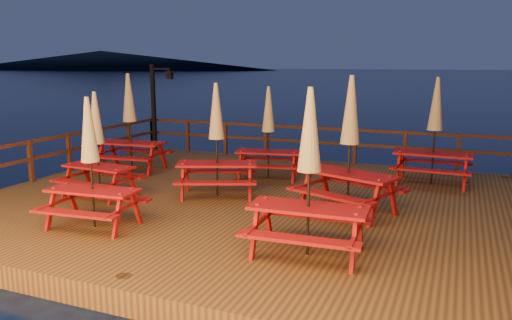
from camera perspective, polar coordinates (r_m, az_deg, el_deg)
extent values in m
plane|color=black|center=(11.61, -0.89, -6.28)|extent=(500.00, 500.00, 0.00)
cube|color=#482E17|center=(11.55, -0.90, -5.33)|extent=(12.00, 10.00, 0.40)
cylinder|color=#341810|center=(18.23, -11.39, -1.05)|extent=(0.24, 0.24, 1.40)
cylinder|color=#341810|center=(8.03, -14.61, -17.26)|extent=(0.24, 0.24, 1.40)
cylinder|color=#341810|center=(15.86, 5.71, -2.69)|extent=(0.24, 0.24, 1.40)
cylinder|color=#341810|center=(15.29, 26.28, -4.34)|extent=(0.24, 0.24, 1.40)
cube|color=#341810|center=(15.78, 6.09, 3.69)|extent=(11.70, 0.06, 0.09)
cube|color=#341810|center=(15.84, 6.06, 2.10)|extent=(11.70, 0.06, 0.09)
cube|color=#341810|center=(17.73, -8.62, 2.81)|extent=(0.10, 0.10, 1.10)
cube|color=#341810|center=(15.85, 6.06, 1.90)|extent=(0.10, 0.10, 1.10)
cube|color=#341810|center=(15.23, 23.19, 0.68)|extent=(0.10, 0.10, 1.10)
cube|color=#341810|center=(14.58, -22.56, 2.29)|extent=(0.06, 9.70, 0.09)
cube|color=#341810|center=(14.64, -22.43, 0.57)|extent=(0.06, 9.70, 0.09)
cube|color=#341810|center=(14.65, -22.41, 0.36)|extent=(0.10, 0.10, 1.10)
cube|color=#341810|center=(17.57, -13.53, 2.55)|extent=(0.10, 0.10, 1.10)
cube|color=black|center=(17.83, -11.62, 5.83)|extent=(0.12, 0.12, 3.00)
cube|color=black|center=(17.57, -10.83, 10.20)|extent=(0.70, 0.06, 0.06)
cube|color=black|center=(17.39, -9.82, 9.56)|extent=(0.18, 0.18, 0.28)
sphere|color=#FFC566|center=(17.39, -9.82, 9.56)|extent=(0.14, 0.14, 0.14)
ellipsoid|color=black|center=(259.03, -17.27, 10.84)|extent=(180.00, 84.00, 9.00)
cube|color=maroon|center=(12.05, -17.55, -0.72)|extent=(1.75, 0.80, 0.05)
cube|color=maroon|center=(12.51, -15.66, -1.52)|extent=(1.71, 0.40, 0.05)
cube|color=maroon|center=(11.73, -19.40, -2.57)|extent=(1.71, 0.40, 0.05)
cube|color=maroon|center=(12.83, -18.73, -1.71)|extent=(0.06, 0.10, 0.71)
cube|color=maroon|center=(12.42, -20.78, -2.26)|extent=(0.06, 0.10, 0.71)
cube|color=maroon|center=(11.88, -13.96, -2.45)|extent=(0.06, 0.10, 0.71)
cube|color=maroon|center=(11.43, -16.01, -3.08)|extent=(0.06, 0.10, 0.71)
cylinder|color=black|center=(11.97, -17.68, 1.49)|extent=(0.04, 0.04, 2.36)
cone|color=tan|center=(11.88, -17.86, 4.62)|extent=(0.34, 0.34, 1.18)
sphere|color=black|center=(11.84, -18.02, 7.25)|extent=(0.07, 0.07, 0.07)
cube|color=maroon|center=(13.34, 1.42, 0.94)|extent=(1.81, 1.00, 0.05)
cube|color=maroon|center=(13.95, 1.80, 0.19)|extent=(1.73, 0.61, 0.05)
cube|color=maroon|center=(12.84, 0.99, -0.76)|extent=(1.73, 0.61, 0.05)
cube|color=maroon|center=(13.85, -1.29, -0.19)|extent=(0.08, 0.10, 0.71)
cube|color=maroon|center=(13.24, -1.86, -0.72)|extent=(0.08, 0.10, 0.71)
cube|color=maroon|center=(13.62, 4.60, -0.41)|extent=(0.08, 0.10, 0.71)
cube|color=maroon|center=(13.01, 4.29, -0.96)|extent=(0.08, 0.10, 0.71)
cylinder|color=black|center=(13.27, 1.43, 2.96)|extent=(0.04, 0.04, 2.38)
cone|color=tan|center=(13.19, 1.44, 5.83)|extent=(0.34, 0.34, 1.19)
sphere|color=black|center=(13.15, 1.46, 8.23)|extent=(0.07, 0.07, 0.07)
cube|color=maroon|center=(11.57, -4.48, -0.43)|extent=(1.96, 1.35, 0.05)
cube|color=maroon|center=(12.22, -4.23, -1.26)|extent=(1.80, 0.96, 0.05)
cube|color=maroon|center=(11.04, -4.71, -2.61)|extent=(1.80, 0.96, 0.05)
cube|color=maroon|center=(12.06, -7.94, -1.88)|extent=(0.09, 0.12, 0.76)
cube|color=maroon|center=(11.41, -8.41, -2.64)|extent=(0.09, 0.12, 0.76)
cube|color=maroon|center=(11.94, -0.67, -1.90)|extent=(0.09, 0.12, 0.76)
cube|color=maroon|center=(11.29, -0.72, -2.67)|extent=(0.09, 0.12, 0.76)
cylinder|color=black|center=(11.48, -4.51, 2.06)|extent=(0.04, 0.04, 2.54)
cone|color=tan|center=(11.39, -4.57, 5.60)|extent=(0.37, 0.37, 1.27)
sphere|color=black|center=(11.35, -4.62, 8.56)|extent=(0.07, 0.07, 0.07)
cube|color=maroon|center=(14.70, -14.10, 1.91)|extent=(2.00, 0.93, 0.05)
cube|color=maroon|center=(15.30, -12.81, 1.10)|extent=(1.95, 0.48, 0.05)
cube|color=maroon|center=(14.21, -15.37, 0.22)|extent=(1.95, 0.48, 0.05)
cube|color=maroon|center=(15.48, -15.92, 0.76)|extent=(0.07, 0.11, 0.81)
cube|color=maroon|center=(14.90, -17.39, 0.29)|extent=(0.07, 0.11, 0.81)
cube|color=maroon|center=(14.68, -10.62, 0.45)|extent=(0.07, 0.11, 0.81)
cube|color=maroon|center=(14.07, -11.95, -0.06)|extent=(0.07, 0.11, 0.81)
cylinder|color=black|center=(14.62, -14.20, 3.99)|extent=(0.05, 0.05, 2.69)
cone|color=tan|center=(14.56, -14.34, 6.93)|extent=(0.39, 0.39, 1.34)
sphere|color=black|center=(14.53, -14.46, 9.38)|extent=(0.08, 0.08, 0.08)
cube|color=maroon|center=(8.03, 5.99, -5.46)|extent=(1.93, 0.84, 0.05)
cube|color=maroon|center=(8.71, 6.92, -6.32)|extent=(1.90, 0.40, 0.05)
cube|color=maroon|center=(7.55, 4.81, -9.05)|extent=(1.90, 0.40, 0.05)
cube|color=maroon|center=(8.67, 1.37, -6.87)|extent=(0.07, 0.11, 0.79)
cube|color=maroon|center=(8.05, -0.17, -8.31)|extent=(0.07, 0.11, 0.79)
cube|color=maroon|center=(8.35, 11.81, -7.84)|extent=(0.07, 0.11, 0.79)
cube|color=maroon|center=(7.70, 11.10, -9.45)|extent=(0.07, 0.11, 0.79)
cylinder|color=black|center=(7.90, 6.07, -1.81)|extent=(0.05, 0.05, 2.62)
cone|color=tan|center=(7.77, 6.18, 3.48)|extent=(0.38, 0.38, 1.31)
sphere|color=black|center=(7.71, 6.27, 7.96)|extent=(0.07, 0.07, 0.07)
cube|color=maroon|center=(9.84, -18.18, -3.30)|extent=(1.77, 0.82, 0.05)
cube|color=maroon|center=(10.36, -16.26, -4.10)|extent=(1.73, 0.42, 0.05)
cube|color=maroon|center=(9.47, -20.08, -5.77)|extent=(1.73, 0.42, 0.05)
cube|color=maroon|center=(10.59, -20.25, -4.43)|extent=(0.07, 0.10, 0.72)
cube|color=maroon|center=(10.12, -22.41, -5.29)|extent=(0.07, 0.10, 0.72)
cube|color=maroon|center=(9.80, -13.56, -5.27)|extent=(0.07, 0.10, 0.72)
cube|color=maroon|center=(9.29, -15.55, -6.28)|extent=(0.07, 0.10, 0.72)
cylinder|color=black|center=(9.74, -18.35, -0.57)|extent=(0.04, 0.04, 2.39)
cone|color=tan|center=(9.63, -18.59, 3.32)|extent=(0.34, 0.34, 1.19)
sphere|color=black|center=(9.58, -18.79, 6.60)|extent=(0.07, 0.07, 0.07)
cube|color=maroon|center=(13.42, 19.59, 0.68)|extent=(1.92, 0.81, 0.05)
cube|color=maroon|center=(14.09, 19.74, -0.16)|extent=(1.91, 0.37, 0.05)
cube|color=maroon|center=(12.85, 19.23, -1.17)|extent=(1.91, 0.37, 0.05)
cube|color=maroon|center=(13.91, 16.38, -0.43)|extent=(0.07, 0.11, 0.79)
cube|color=maroon|center=(13.24, 15.93, -0.98)|extent=(0.07, 0.11, 0.79)
cube|color=maroon|center=(13.79, 22.88, -0.96)|extent=(0.07, 0.11, 0.79)
cube|color=maroon|center=(13.11, 22.77, -1.54)|extent=(0.07, 0.11, 0.79)
cylinder|color=black|center=(13.34, 19.73, 2.91)|extent=(0.05, 0.05, 2.64)
cone|color=tan|center=(13.26, 19.94, 6.07)|extent=(0.38, 0.38, 1.32)
sphere|color=black|center=(13.23, 20.12, 8.70)|extent=(0.07, 0.07, 0.07)
cube|color=maroon|center=(10.39, 10.53, -1.57)|extent=(2.12, 1.40, 0.05)
cube|color=maroon|center=(11.02, 12.30, -2.68)|extent=(1.96, 0.97, 0.05)
cube|color=maroon|center=(9.93, 8.44, -4.04)|extent=(1.96, 0.97, 0.05)
cube|color=maroon|center=(11.22, 7.89, -2.71)|extent=(0.10, 0.13, 0.82)
cube|color=maroon|center=(10.65, 5.66, -3.40)|extent=(0.10, 0.13, 0.82)
cube|color=maroon|center=(10.41, 15.36, -4.10)|extent=(0.10, 0.13, 0.82)
cube|color=maroon|center=(9.79, 13.40, -4.96)|extent=(0.10, 0.13, 0.82)
cylinder|color=black|center=(10.29, 10.64, 1.41)|extent=(0.05, 0.05, 2.74)
cone|color=tan|center=(10.19, 10.79, 5.67)|extent=(0.39, 0.39, 1.37)
sphere|color=black|center=(10.15, 10.92, 9.24)|extent=(0.08, 0.08, 0.08)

